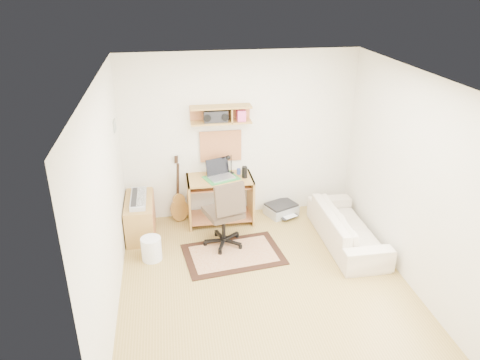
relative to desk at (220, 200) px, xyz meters
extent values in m
cube|color=#A78945|center=(0.35, -1.73, -0.38)|extent=(3.60, 4.00, 0.01)
cube|color=white|center=(0.35, -1.73, 2.23)|extent=(3.60, 4.00, 0.01)
cube|color=silver|center=(0.35, 0.28, 0.93)|extent=(3.60, 0.01, 2.60)
cube|color=silver|center=(-1.45, -1.73, 0.93)|extent=(0.01, 4.00, 2.60)
cube|color=silver|center=(2.16, -1.73, 0.93)|extent=(0.01, 4.00, 2.60)
cube|color=#B3843F|center=(0.05, 0.15, 1.32)|extent=(0.90, 0.25, 0.26)
cube|color=tan|center=(0.05, 0.25, 0.79)|extent=(0.64, 0.03, 0.49)
cube|color=#4C8CBF|center=(-1.44, -0.23, 1.34)|extent=(0.02, 0.20, 0.15)
cylinder|color=black|center=(0.37, -0.05, 0.47)|extent=(0.08, 0.08, 0.18)
cylinder|color=#2E428A|center=(0.31, 0.10, 0.42)|extent=(0.06, 0.06, 0.09)
cube|color=black|center=(-0.03, 0.15, 1.30)|extent=(0.35, 0.16, 0.18)
cube|color=#D1BA8C|center=(0.06, -0.98, -0.37)|extent=(1.44, 1.06, 0.02)
cube|color=#B3843F|center=(-1.23, -0.18, -0.10)|extent=(0.40, 0.90, 0.55)
cube|color=#B2B5BA|center=(-1.23, -0.18, 0.21)|extent=(0.22, 0.71, 0.06)
cylinder|color=white|center=(-1.06, -0.91, -0.21)|extent=(0.35, 0.35, 0.33)
cube|color=#A5A8AA|center=(1.00, 0.07, -0.29)|extent=(0.58, 0.53, 0.18)
imported|color=beige|center=(1.73, -0.92, -0.04)|extent=(0.50, 1.72, 0.67)
camera|label=1|loc=(-0.72, -6.36, 3.23)|focal=34.42mm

